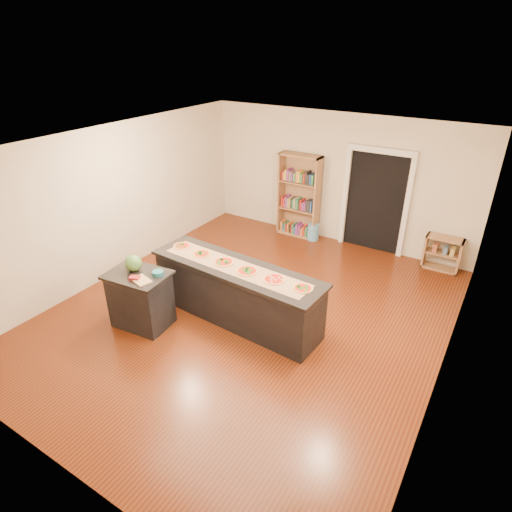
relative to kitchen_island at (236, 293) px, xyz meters
The scene contains 18 objects.
room 0.94m from the kitchen_island, 64.48° to the left, with size 6.00×7.00×2.80m.
doorway 3.89m from the kitchen_island, 74.72° to the left, with size 1.40×0.09×2.21m.
kitchen_island is the anchor object (origin of this frame).
side_counter 1.51m from the kitchen_island, 142.69° to the right, with size 0.94×0.69×0.93m.
bookshelf 3.60m from the kitchen_island, 100.82° to the left, with size 0.94×0.33×1.88m, color #A57750.
low_shelf 4.33m from the kitchen_island, 54.61° to the left, with size 0.69×0.30×0.69m, color #A57750.
waste_bin 3.46m from the kitchen_island, 93.94° to the left, with size 0.26×0.26×0.37m, color #5C9ECE.
kraft_paper 0.48m from the kitchen_island, 93.70° to the right, with size 2.56×0.46×0.00m, color #866345.
watermelon 1.67m from the kitchen_island, 146.57° to the right, with size 0.26×0.26×0.26m, color #144214.
cutting_board 1.50m from the kitchen_island, 133.70° to the right, with size 0.31×0.21×0.02m, color tan.
package_red 1.60m from the kitchen_island, 136.07° to the right, with size 0.15×0.11×0.05m, color maroon.
package_teal 1.28m from the kitchen_island, 139.50° to the right, with size 0.17×0.17×0.06m, color #195966.
pizza_a 1.28m from the kitchen_island, behind, with size 0.28×0.28×0.02m.
pizza_b 0.86m from the kitchen_island, behind, with size 0.30×0.30×0.02m.
pizza_c 0.55m from the kitchen_island, behind, with size 0.32×0.32×0.02m.
pizza_d 0.55m from the kitchen_island, ahead, with size 0.34×0.34×0.02m.
pizza_e 0.86m from the kitchen_island, ahead, with size 0.33×0.33×0.02m.
pizza_f 1.28m from the kitchen_island, ahead, with size 0.29×0.29×0.02m.
Camera 1 is at (3.22, -4.99, 4.19)m, focal length 30.00 mm.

